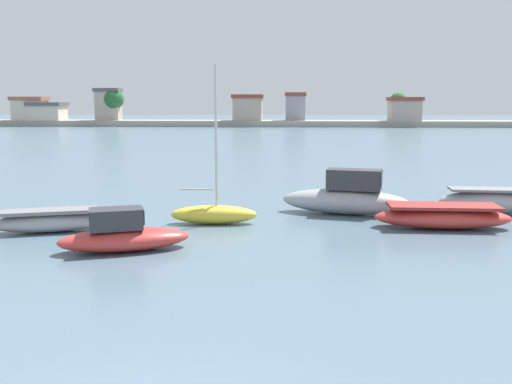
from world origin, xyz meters
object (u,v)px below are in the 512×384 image
at_px(moored_boat_2, 49,221).
at_px(moored_boat_3, 123,235).
at_px(moored_boat_5, 347,198).
at_px(moored_boat_7, 492,201).
at_px(moored_boat_6, 443,217).
at_px(moored_boat_4, 214,213).

distance_m(moored_boat_2, moored_boat_3, 4.39).
xyz_separation_m(moored_boat_2, moored_boat_3, (3.55, -2.58, 0.10)).
xyz_separation_m(moored_boat_5, moored_boat_7, (6.32, 0.46, -0.18)).
bearing_deg(moored_boat_2, moored_boat_6, -11.21).
relative_size(moored_boat_6, moored_boat_7, 1.15).
bearing_deg(moored_boat_5, moored_boat_4, -143.76).
height_order(moored_boat_2, moored_boat_4, moored_boat_4).
relative_size(moored_boat_2, moored_boat_4, 0.71).
bearing_deg(moored_boat_5, moored_boat_7, 17.26).
distance_m(moored_boat_6, moored_boat_7, 4.25).
distance_m(moored_boat_4, moored_boat_6, 8.94).
bearing_deg(moored_boat_6, moored_boat_4, 179.19).
height_order(moored_boat_3, moored_boat_4, moored_boat_4).
bearing_deg(moored_boat_3, moored_boat_6, 0.71).
relative_size(moored_boat_4, moored_boat_7, 1.38).
xyz_separation_m(moored_boat_3, moored_boat_5, (7.93, 6.72, 0.21)).
relative_size(moored_boat_2, moored_boat_6, 0.85).
xyz_separation_m(moored_boat_5, moored_boat_6, (3.43, -2.65, -0.28)).
height_order(moored_boat_3, moored_boat_6, moored_boat_3).
relative_size(moored_boat_4, moored_boat_5, 1.09).
bearing_deg(moored_boat_4, moored_boat_5, 20.80).
relative_size(moored_boat_4, moored_boat_6, 1.20).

